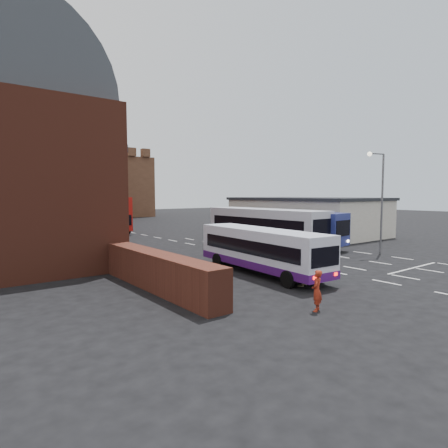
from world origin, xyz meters
TOP-DOWN VIEW (x-y plane):
  - ground at (0.00, 0.00)m, footprint 180.00×180.00m
  - forecourt_wall at (-10.20, 2.00)m, footprint 1.20×10.00m
  - cream_building at (15.00, 14.00)m, footprint 10.40×16.40m
  - brick_terrace at (-6.00, 46.00)m, footprint 22.00×10.00m
  - castle_keep at (6.00, 66.00)m, footprint 22.00×22.00m
  - bus_white_outbound at (-3.66, 1.70)m, footprint 2.93×9.71m
  - bus_white_inbound at (4.19, 9.55)m, footprint 3.26×12.32m
  - bus_blue at (5.69, 8.90)m, footprint 4.28×11.71m
  - bus_red_double at (-1.52, 30.66)m, footprint 4.11×10.94m
  - street_lamp at (8.34, 1.32)m, footprint 1.54×0.64m
  - pedestrian_red at (-6.80, -4.83)m, footprint 0.72×0.64m
  - pedestrian_beige at (-4.13, -1.71)m, footprint 0.99×0.86m

SIDE VIEW (x-z plane):
  - ground at x=0.00m, z-range 0.00..0.00m
  - pedestrian_red at x=-6.80m, z-range 0.00..1.65m
  - pedestrian_beige at x=-4.13m, z-range 0.00..1.75m
  - forecourt_wall at x=-10.20m, z-range 0.00..1.80m
  - bus_white_outbound at x=-3.66m, z-range 0.24..2.85m
  - bus_blue at x=5.69m, z-range 0.28..3.41m
  - bus_white_inbound at x=4.19m, z-range 0.30..3.65m
  - cream_building at x=15.00m, z-range 0.03..4.28m
  - bus_red_double at x=-1.52m, z-range 0.13..4.41m
  - street_lamp at x=8.34m, z-range 0.81..8.61m
  - brick_terrace at x=-6.00m, z-range 0.00..11.00m
  - castle_keep at x=6.00m, z-range 0.00..12.00m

